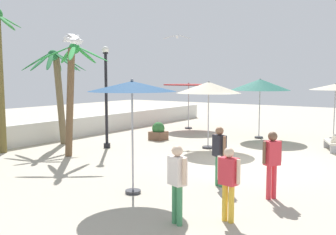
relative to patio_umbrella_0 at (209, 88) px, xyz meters
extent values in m
plane|color=#B2A893|center=(-1.77, -2.44, -2.53)|extent=(56.00, 56.00, 0.00)
cube|color=silver|center=(-1.77, 6.91, -2.05)|extent=(25.20, 0.30, 0.95)
cylinder|color=#333338|center=(0.00, 0.00, -2.49)|extent=(0.49, 0.49, 0.08)
cylinder|color=#A5A5AD|center=(0.00, 0.00, -1.35)|extent=(0.05, 0.05, 2.36)
cone|color=#B7AD93|center=(0.00, 0.00, 0.02)|extent=(2.68, 2.68, 0.46)
sphere|color=#99999E|center=(0.00, 0.00, 0.25)|extent=(0.08, 0.08, 0.08)
cylinder|color=#333338|center=(3.79, -0.78, -2.49)|extent=(0.41, 0.41, 0.08)
cylinder|color=#A5A5AD|center=(3.79, -0.78, -1.33)|extent=(0.05, 0.05, 2.39)
cone|color=#1E594C|center=(3.79, -0.78, 0.09)|extent=(2.87, 2.87, 0.54)
sphere|color=#99999E|center=(3.79, -0.78, 0.35)|extent=(0.08, 0.08, 0.08)
cylinder|color=#333338|center=(4.90, 3.91, -2.49)|extent=(0.42, 0.42, 0.08)
cylinder|color=#A5A5AD|center=(4.90, 3.91, -1.24)|extent=(0.05, 0.05, 2.57)
cylinder|color=maroon|center=(4.90, 3.91, 0.02)|extent=(2.89, 2.89, 0.06)
sphere|color=#99999E|center=(4.90, 3.91, 0.11)|extent=(0.08, 0.08, 0.08)
cylinder|color=#333338|center=(-6.72, -1.43, -2.49)|extent=(0.40, 0.40, 0.08)
cylinder|color=#A5A5AD|center=(-6.72, -1.43, -1.20)|extent=(0.05, 0.05, 2.66)
cone|color=navy|center=(-6.72, -1.43, 0.21)|extent=(2.23, 2.23, 0.26)
sphere|color=#99999E|center=(-6.72, -1.43, 0.36)|extent=(0.08, 0.08, 0.08)
cylinder|color=#333338|center=(5.42, -3.88, -2.49)|extent=(0.37, 0.37, 0.08)
cylinder|color=#A5A5AD|center=(5.42, -3.88, -1.31)|extent=(0.05, 0.05, 2.43)
cone|color=#B7AD93|center=(5.42, -3.88, -0.01)|extent=(2.40, 2.40, 0.28)
sphere|color=#99999E|center=(5.42, -3.88, 0.15)|extent=(0.08, 0.08, 0.08)
cylinder|color=brown|center=(-4.28, 3.58, -0.50)|extent=(0.54, 0.26, 4.06)
sphere|color=#258A38|center=(-4.00, 3.58, 1.52)|extent=(0.42, 0.42, 0.42)
ellipsoid|color=#258A38|center=(-3.27, 3.72, 1.31)|extent=(1.38, 0.46, 0.66)
ellipsoid|color=#258A38|center=(-3.74, 4.27, 1.31)|extent=(0.67, 1.35, 0.66)
ellipsoid|color=#258A38|center=(-4.61, 4.00, 1.31)|extent=(1.24, 0.94, 0.66)
ellipsoid|color=#258A38|center=(-4.56, 3.10, 1.31)|extent=(1.17, 1.04, 0.66)
ellipsoid|color=#258A38|center=(-3.80, 2.87, 1.31)|extent=(0.57, 1.37, 0.66)
cylinder|color=brown|center=(-2.80, 5.88, -0.57)|extent=(0.59, 0.29, 3.92)
sphere|color=#1E6534|center=(-3.11, 5.88, 1.38)|extent=(0.46, 0.46, 0.46)
ellipsoid|color=#1E6534|center=(-2.38, 5.77, 1.10)|extent=(1.31, 0.38, 0.82)
ellipsoid|color=#1E6534|center=(-2.52, 6.32, 1.10)|extent=(1.16, 0.94, 0.82)
ellipsoid|color=#1E6534|center=(-3.20, 6.61, 1.10)|extent=(0.36, 1.31, 0.82)
ellipsoid|color=#1E6534|center=(-3.55, 6.47, 1.10)|extent=(0.93, 1.16, 0.82)
ellipsoid|color=#1E6534|center=(-3.84, 5.74, 1.10)|extent=(1.31, 0.44, 0.82)
ellipsoid|color=#1E6534|center=(-3.67, 5.40, 1.10)|extent=(1.12, 0.99, 0.82)
ellipsoid|color=#1E6534|center=(-3.07, 5.14, 1.10)|extent=(0.27, 1.30, 0.82)
ellipsoid|color=#1E6534|center=(-2.64, 5.31, 1.10)|extent=(0.98, 1.13, 0.82)
ellipsoid|color=#2C7E39|center=(-4.95, 6.37, 2.57)|extent=(0.93, 0.35, 0.56)
ellipsoid|color=#2C7E39|center=(-5.44, 5.77, 2.57)|extent=(0.22, 0.91, 0.56)
ellipsoid|color=#2C7E39|center=(-5.13, 5.89, 2.57)|extent=(0.73, 0.83, 0.56)
cylinder|color=black|center=(-2.32, 3.57, -2.43)|extent=(0.28, 0.28, 0.20)
cylinder|color=black|center=(-2.32, 3.57, -0.55)|extent=(0.12, 0.12, 3.95)
cylinder|color=black|center=(-2.32, 3.57, 1.43)|extent=(0.22, 0.22, 0.06)
sphere|color=white|center=(-2.32, 3.57, 1.57)|extent=(0.29, 0.29, 0.29)
cube|color=#B7B7BC|center=(2.99, -4.24, -2.35)|extent=(0.25, 0.52, 0.35)
cube|color=silver|center=(2.39, -4.49, -2.18)|extent=(1.50, 1.04, 0.08)
cylinder|color=#D8333F|center=(-5.12, -4.57, -2.11)|extent=(0.12, 0.12, 0.84)
cylinder|color=#D8333F|center=(-5.26, -4.48, -2.11)|extent=(0.12, 0.12, 0.84)
cube|color=#D8333F|center=(-5.19, -4.53, -1.39)|extent=(0.43, 0.39, 0.59)
sphere|color=brown|center=(-5.19, -4.53, -0.98)|extent=(0.23, 0.23, 0.23)
cylinder|color=brown|center=(-4.99, -4.65, -1.36)|extent=(0.08, 0.08, 0.53)
cylinder|color=brown|center=(-5.40, -4.40, -1.36)|extent=(0.08, 0.08, 0.53)
cylinder|color=gold|center=(-7.18, -4.38, -2.14)|extent=(0.12, 0.12, 0.78)
cylinder|color=gold|center=(-7.15, -4.23, -2.14)|extent=(0.12, 0.12, 0.78)
cube|color=#D8333F|center=(-7.16, -4.30, -1.47)|extent=(0.30, 0.40, 0.55)
sphere|color=beige|center=(-7.16, -4.30, -1.08)|extent=(0.21, 0.21, 0.21)
cylinder|color=beige|center=(-7.21, -4.54, -1.44)|extent=(0.08, 0.08, 0.50)
cylinder|color=beige|center=(-7.12, -4.07, -1.44)|extent=(0.08, 0.08, 0.50)
cylinder|color=#3F8C59|center=(-4.85, -2.89, -2.11)|extent=(0.12, 0.12, 0.83)
cylinder|color=#3F8C59|center=(-4.93, -3.03, -2.11)|extent=(0.12, 0.12, 0.83)
cube|color=#26262D|center=(-4.89, -2.96, -1.41)|extent=(0.39, 0.43, 0.59)
sphere|color=#936B4C|center=(-4.89, -2.96, -1.00)|extent=(0.22, 0.22, 0.22)
cylinder|color=#936B4C|center=(-4.77, -2.75, -1.38)|extent=(0.08, 0.08, 0.53)
cylinder|color=#936B4C|center=(-5.01, -3.16, -1.38)|extent=(0.08, 0.08, 0.53)
cylinder|color=#3F8C59|center=(-7.90, -3.59, -2.12)|extent=(0.12, 0.12, 0.82)
cylinder|color=#3F8C59|center=(-7.84, -3.44, -2.12)|extent=(0.12, 0.12, 0.82)
cube|color=silver|center=(-7.87, -3.52, -1.42)|extent=(0.35, 0.42, 0.58)
sphere|color=beige|center=(-7.87, -3.52, -1.02)|extent=(0.22, 0.22, 0.22)
cylinder|color=beige|center=(-7.96, -3.74, -1.39)|extent=(0.08, 0.08, 0.52)
cylinder|color=beige|center=(-7.79, -3.29, -1.39)|extent=(0.08, 0.08, 0.52)
ellipsoid|color=white|center=(2.17, 2.96, 2.42)|extent=(0.34, 0.26, 0.12)
sphere|color=white|center=(2.02, 2.88, 2.45)|extent=(0.10, 0.10, 0.10)
cube|color=silver|center=(2.34, 2.66, 2.44)|extent=(0.44, 0.65, 0.20)
cube|color=silver|center=(2.01, 3.26, 2.44)|extent=(0.45, 0.66, 0.17)
ellipsoid|color=white|center=(-8.19, -1.06, 1.23)|extent=(0.30, 0.32, 0.12)
sphere|color=white|center=(-8.31, -0.93, 1.26)|extent=(0.10, 0.10, 0.10)
cube|color=silver|center=(-8.45, -1.28, 1.25)|extent=(0.59, 0.54, 0.13)
cube|color=silver|center=(-7.94, -0.83, 1.25)|extent=(0.60, 0.55, 0.09)
ellipsoid|color=white|center=(-7.96, -0.63, 1.34)|extent=(0.34, 0.24, 0.12)
sphere|color=white|center=(-7.81, -0.70, 1.37)|extent=(0.10, 0.10, 0.10)
cube|color=silver|center=(-7.87, -0.43, 1.36)|extent=(0.31, 0.46, 0.15)
cube|color=silver|center=(-8.06, -0.83, 1.36)|extent=(0.31, 0.46, 0.15)
cube|color=brown|center=(0.63, 3.01, -2.33)|extent=(0.70, 0.70, 0.40)
sphere|color=#2D6B33|center=(0.63, 3.01, -1.98)|extent=(0.60, 0.60, 0.60)
camera|label=1|loc=(-14.25, -7.61, 0.43)|focal=41.47mm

